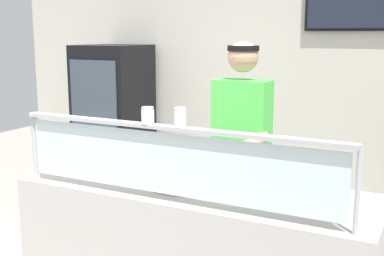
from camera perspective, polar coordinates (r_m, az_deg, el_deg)
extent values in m
cube|color=beige|center=(4.76, 12.10, 5.00)|extent=(6.47, 0.08, 2.70)
cube|color=black|center=(4.58, 17.65, 13.04)|extent=(0.77, 0.04, 0.41)
cube|color=#1E2333|center=(4.56, 17.60, 13.06)|extent=(0.72, 0.01, 0.36)
cylinder|color=#B2B5BC|center=(3.14, -17.51, -1.93)|extent=(0.02, 0.02, 0.40)
cylinder|color=#B2B5BC|center=(2.28, 18.36, -6.76)|extent=(0.02, 0.02, 0.40)
cube|color=silver|center=(2.58, -2.57, -4.16)|extent=(1.81, 0.01, 0.32)
cube|color=#B2B5BC|center=(2.54, -2.60, 0.03)|extent=(1.87, 0.06, 0.02)
cylinder|color=#9EA0A8|center=(2.93, -0.83, -6.27)|extent=(0.47, 0.47, 0.01)
cylinder|color=tan|center=(2.93, -0.83, -5.99)|extent=(0.44, 0.44, 0.02)
cylinder|color=#D65B2D|center=(2.92, -0.83, -5.77)|extent=(0.39, 0.39, 0.01)
cube|color=#ADAFB7|center=(2.92, -1.76, -5.64)|extent=(0.14, 0.29, 0.01)
cylinder|color=white|center=(2.59, -5.07, 1.25)|extent=(0.07, 0.07, 0.07)
cylinder|color=white|center=(2.59, -5.07, 1.02)|extent=(0.06, 0.06, 0.05)
cylinder|color=silver|center=(2.59, -5.09, 2.21)|extent=(0.06, 0.06, 0.02)
cylinder|color=white|center=(2.50, -1.37, 1.03)|extent=(0.06, 0.06, 0.08)
cylinder|color=red|center=(2.50, -1.37, 0.76)|extent=(0.05, 0.05, 0.05)
cylinder|color=silver|center=(2.49, -1.38, 2.14)|extent=(0.06, 0.06, 0.02)
cylinder|color=#23232D|center=(3.71, 3.88, -10.41)|extent=(0.13, 0.13, 0.95)
cylinder|color=#23232D|center=(3.63, 7.13, -10.94)|extent=(0.13, 0.13, 0.95)
cube|color=#4CD14C|center=(3.46, 5.71, 0.94)|extent=(0.38, 0.21, 0.55)
sphere|color=tan|center=(3.41, 5.85, 8.07)|extent=(0.21, 0.21, 0.21)
cylinder|color=black|center=(3.41, 5.87, 9.04)|extent=(0.21, 0.21, 0.04)
cylinder|color=tan|center=(3.22, 7.21, -1.59)|extent=(0.08, 0.34, 0.08)
cube|color=black|center=(5.22, -8.84, 0.03)|extent=(0.64, 0.62, 1.69)
cube|color=#38424C|center=(4.96, -11.03, -0.21)|extent=(0.54, 0.02, 1.35)
cylinder|color=red|center=(5.15, -11.80, 0.72)|extent=(0.06, 0.06, 0.20)
cylinder|color=green|center=(5.07, -10.79, 0.62)|extent=(0.06, 0.06, 0.20)
cylinder|color=blue|center=(5.01, -9.76, 0.51)|extent=(0.06, 0.06, 0.20)
cylinder|color=blue|center=(4.94, -8.69, 0.40)|extent=(0.06, 0.06, 0.20)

